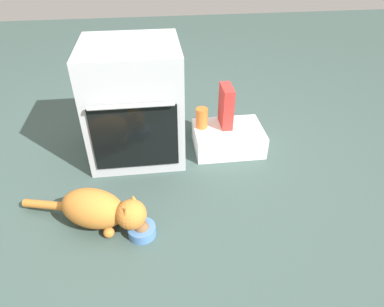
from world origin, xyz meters
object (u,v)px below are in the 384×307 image
at_px(pantry_cabinet, 228,138).
at_px(cereal_box, 226,106).
at_px(sauce_jar, 202,118).
at_px(oven, 134,102).
at_px(cat, 100,210).
at_px(food_bowl, 142,230).

distance_m(pantry_cabinet, cereal_box, 0.23).
xyz_separation_m(pantry_cabinet, sauce_jar, (-0.18, 0.04, 0.15)).
relative_size(oven, cat, 1.08).
relative_size(pantry_cabinet, food_bowl, 3.23).
height_order(pantry_cabinet, cereal_box, cereal_box).
bearing_deg(cereal_box, sauce_jar, -174.92).
bearing_deg(pantry_cabinet, cereal_box, 104.14).
height_order(food_bowl, cat, cat).
height_order(pantry_cabinet, cat, cat).
bearing_deg(oven, food_bowl, -88.95).
xyz_separation_m(food_bowl, sauce_jar, (0.42, 0.76, 0.19)).
height_order(oven, cat, oven).
bearing_deg(cat, pantry_cabinet, 60.63).
bearing_deg(pantry_cabinet, sauce_jar, 166.22).
xyz_separation_m(food_bowl, cereal_box, (0.58, 0.77, 0.26)).
height_order(cat, sauce_jar, sauce_jar).
bearing_deg(food_bowl, sauce_jar, 61.10).
bearing_deg(cereal_box, oven, -178.60).
height_order(food_bowl, cereal_box, cereal_box).
relative_size(pantry_cabinet, sauce_jar, 3.30).
xyz_separation_m(oven, pantry_cabinet, (0.61, -0.04, -0.29)).
bearing_deg(sauce_jar, cat, -132.93).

